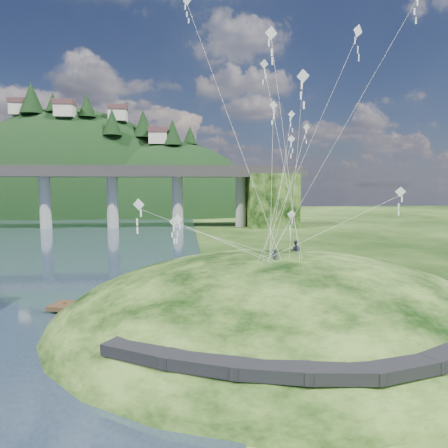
{
  "coord_description": "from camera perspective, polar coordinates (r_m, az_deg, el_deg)",
  "views": [
    {
      "loc": [
        0.69,
        -27.52,
        10.3
      ],
      "look_at": [
        4.0,
        6.0,
        7.0
      ],
      "focal_mm": 32.0,
      "sensor_mm": 36.0,
      "label": 1
    }
  ],
  "objects": [
    {
      "name": "ground",
      "position": [
        29.39,
        -6.86,
        -14.96
      ],
      "size": [
        320.0,
        320.0,
        0.0
      ],
      "primitive_type": "plane",
      "color": "black",
      "rests_on": "ground"
    },
    {
      "name": "footpath",
      "position": [
        20.72,
        14.67,
        -17.95
      ],
      "size": [
        22.29,
        5.84,
        0.83
      ],
      "color": "black",
      "rests_on": "ground"
    },
    {
      "name": "kite_flyers",
      "position": [
        32.17,
        9.63,
        -2.54
      ],
      "size": [
        3.4,
        4.38,
        1.78
      ],
      "color": "#242530",
      "rests_on": "ground"
    },
    {
      "name": "kite_swarm",
      "position": [
        33.27,
        6.1,
        13.57
      ],
      "size": [
        18.96,
        15.65,
        22.11
      ],
      "color": "silver",
      "rests_on": "ground"
    },
    {
      "name": "grass_hill",
      "position": [
        32.62,
        8.0,
        -15.67
      ],
      "size": [
        36.0,
        32.0,
        13.0
      ],
      "color": "black",
      "rests_on": "ground"
    },
    {
      "name": "far_ridge",
      "position": [
        157.1,
        -21.97,
        -1.29
      ],
      "size": [
        153.0,
        70.0,
        94.5
      ],
      "color": "black",
      "rests_on": "ground"
    },
    {
      "name": "bridge",
      "position": [
        101.29,
        -21.27,
        4.88
      ],
      "size": [
        160.0,
        11.0,
        15.0
      ],
      "color": "#2D2B2B",
      "rests_on": "ground"
    },
    {
      "name": "wooden_dock",
      "position": [
        33.08,
        -12.76,
        -11.89
      ],
      "size": [
        14.04,
        5.98,
        1.0
      ],
      "color": "#362316",
      "rests_on": "ground"
    }
  ]
}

